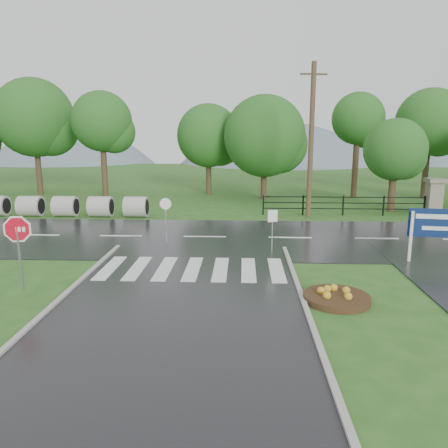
{
  "coord_description": "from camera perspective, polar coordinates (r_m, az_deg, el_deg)",
  "views": [
    {
      "loc": [
        1.78,
        -9.93,
        4.83
      ],
      "look_at": [
        1.08,
        6.0,
        1.5
      ],
      "focal_mm": 35.0,
      "sensor_mm": 36.0,
      "label": 1
    }
  ],
  "objects": [
    {
      "name": "hills",
      "position": [
        77.66,
        3.68,
        -3.42
      ],
      "size": [
        102.0,
        48.0,
        48.0
      ],
      "color": "slate",
      "rests_on": "ground"
    },
    {
      "name": "pillar_west",
      "position": [
        28.49,
        25.72,
        3.26
      ],
      "size": [
        1.0,
        1.0,
        2.24
      ],
      "color": "gray",
      "rests_on": "ground"
    },
    {
      "name": "fence_west",
      "position": [
        26.92,
        15.31,
        2.61
      ],
      "size": [
        9.58,
        0.08,
        1.2
      ],
      "color": "black",
      "rests_on": "ground"
    },
    {
      "name": "stop_sign",
      "position": [
        14.68,
        -25.34,
        -1.37
      ],
      "size": [
        1.12,
        0.21,
        2.54
      ],
      "color": "#939399",
      "rests_on": "ground"
    },
    {
      "name": "flower_bed",
      "position": [
        13.33,
        14.49,
        -9.18
      ],
      "size": [
        1.94,
        1.94,
        0.39
      ],
      "color": "#332111",
      "rests_on": "ground"
    },
    {
      "name": "culvert_pipes",
      "position": [
        28.23,
        -23.95,
        2.16
      ],
      "size": [
        13.9,
        1.2,
        1.2
      ],
      "color": "#9E9B93",
      "rests_on": "ground"
    },
    {
      "name": "utility_pole_east",
      "position": [
        25.72,
        11.31,
        10.66
      ],
      "size": [
        1.54,
        0.33,
        8.69
      ],
      "color": "#473523",
      "rests_on": "ground"
    },
    {
      "name": "main_road",
      "position": [
        20.58,
        -2.52,
        -1.78
      ],
      "size": [
        90.0,
        8.0,
        0.04
      ],
      "primitive_type": "cube",
      "color": "black",
      "rests_on": "ground"
    },
    {
      "name": "entrance_tree_left",
      "position": [
        28.97,
        21.45,
        8.99
      ],
      "size": [
        3.79,
        3.79,
        5.74
      ],
      "color": "#3D2B1C",
      "rests_on": "ground"
    },
    {
      "name": "reg_sign_round",
      "position": [
        18.93,
        -7.61,
        1.09
      ],
      "size": [
        0.49,
        0.09,
        2.11
      ],
      "color": "#939399",
      "rests_on": "ground"
    },
    {
      "name": "estate_billboard",
      "position": [
        18.22,
        26.52,
        -0.23
      ],
      "size": [
        2.35,
        0.39,
        2.07
      ],
      "color": "silver",
      "rests_on": "ground"
    },
    {
      "name": "ground",
      "position": [
        11.18,
        -7.1,
        -13.89
      ],
      "size": [
        120.0,
        120.0,
        0.0
      ],
      "primitive_type": "plane",
      "color": "#2B5C1E",
      "rests_on": "ground"
    },
    {
      "name": "treeline",
      "position": [
        34.28,
        1.18,
        3.7
      ],
      "size": [
        83.2,
        5.2,
        10.0
      ],
      "color": "#1F591B",
      "rests_on": "ground"
    },
    {
      "name": "walkway",
      "position": [
        16.2,
        27.09,
        -6.89
      ],
      "size": [
        2.2,
        11.0,
        0.04
      ],
      "primitive_type": "cube",
      "color": "#29292C",
      "rests_on": "ground"
    },
    {
      "name": "reg_sign_small",
      "position": [
        17.77,
        6.35,
        0.26
      ],
      "size": [
        0.39,
        0.11,
        1.79
      ],
      "color": "#939399",
      "rests_on": "ground"
    },
    {
      "name": "crosswalk",
      "position": [
        15.77,
        -4.11,
        -5.84
      ],
      "size": [
        6.5,
        2.8,
        0.02
      ],
      "color": "silver",
      "rests_on": "ground"
    }
  ]
}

